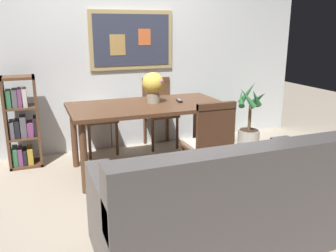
% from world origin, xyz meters
% --- Properties ---
extents(ground_plane, '(12.00, 12.00, 0.00)m').
position_xyz_m(ground_plane, '(0.00, 0.00, 0.00)').
color(ground_plane, tan).
extents(wall_back_with_painting, '(5.20, 0.14, 2.60)m').
position_xyz_m(wall_back_with_painting, '(0.00, 1.50, 1.30)').
color(wall_back_with_painting, silver).
rests_on(wall_back_with_painting, ground_plane).
extents(dining_table, '(1.68, 0.89, 0.75)m').
position_xyz_m(dining_table, '(0.06, 0.56, 0.66)').
color(dining_table, brown).
rests_on(dining_table, ground_plane).
extents(dining_chair_far_left, '(0.40, 0.41, 0.91)m').
position_xyz_m(dining_chair_far_left, '(-0.33, 1.38, 0.54)').
color(dining_chair_far_left, brown).
rests_on(dining_chair_far_left, ground_plane).
extents(dining_chair_near_right, '(0.40, 0.41, 0.91)m').
position_xyz_m(dining_chair_near_right, '(0.43, -0.22, 0.54)').
color(dining_chair_near_right, brown).
rests_on(dining_chair_near_right, ground_plane).
extents(dining_chair_far_right, '(0.40, 0.41, 0.91)m').
position_xyz_m(dining_chair_far_right, '(0.47, 1.35, 0.54)').
color(dining_chair_far_right, brown).
rests_on(dining_chair_far_right, ground_plane).
extents(leather_couch, '(1.80, 0.84, 0.84)m').
position_xyz_m(leather_couch, '(0.10, -1.05, 0.31)').
color(leather_couch, '#514C4C').
rests_on(leather_couch, ground_plane).
extents(bookshelf, '(0.36, 0.28, 1.04)m').
position_xyz_m(bookshelf, '(-1.24, 1.18, 0.49)').
color(bookshelf, brown).
rests_on(bookshelf, ground_plane).
extents(potted_ivy, '(0.29, 0.31, 0.48)m').
position_xyz_m(potted_ivy, '(1.40, 1.18, 0.22)').
color(potted_ivy, '#4C4742').
rests_on(potted_ivy, ground_plane).
extents(potted_palm, '(0.39, 0.38, 0.88)m').
position_xyz_m(potted_palm, '(1.53, 0.78, 0.30)').
color(potted_palm, '#B2ADA3').
rests_on(potted_palm, ground_plane).
extents(flower_vase, '(0.24, 0.24, 0.34)m').
position_xyz_m(flower_vase, '(0.15, 0.62, 0.94)').
color(flower_vase, tan).
rests_on(flower_vase, dining_table).
extents(tv_remote, '(0.07, 0.16, 0.02)m').
position_xyz_m(tv_remote, '(0.44, 0.58, 0.76)').
color(tv_remote, black).
rests_on(tv_remote, dining_table).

